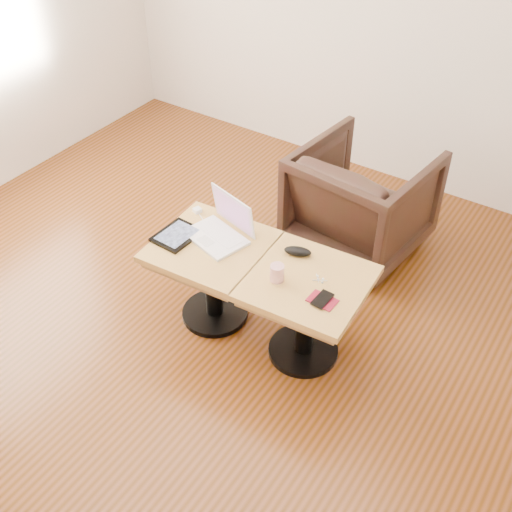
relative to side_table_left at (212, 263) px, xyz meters
The scene contains 11 objects.
room_shell 0.95m from the side_table_left, 90.60° to the right, with size 4.52×4.52×2.71m.
side_table_left is the anchor object (origin of this frame).
side_table_right 0.60m from the side_table_left, ahead, with size 0.65×0.65×0.55m.
laptop 0.21m from the side_table_left, 86.91° to the left, with size 0.40×0.35×0.24m.
tablet 0.25m from the side_table_left, 165.05° to the right, with size 0.21×0.27×0.02m.
charging_adapter 0.35m from the side_table_left, 141.33° to the left, with size 0.04×0.04×0.03m, color white.
glasses_case 0.51m from the side_table_left, 22.45° to the left, with size 0.15×0.07×0.05m, color black.
striped_cup 0.50m from the side_table_left, ahead, with size 0.07×0.07×0.10m, color #CD4C5B.
earbuds_tangle 0.67m from the side_table_left, ahead, with size 0.07×0.05×0.01m.
phone_on_sleeve 0.76m from the side_table_left, ahead, with size 0.15×0.13×0.02m.
armchair 1.18m from the side_table_left, 69.81° to the left, with size 0.79×0.81×0.74m, color black.
Camera 1 is at (1.76, -2.00, 2.78)m, focal length 45.00 mm.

